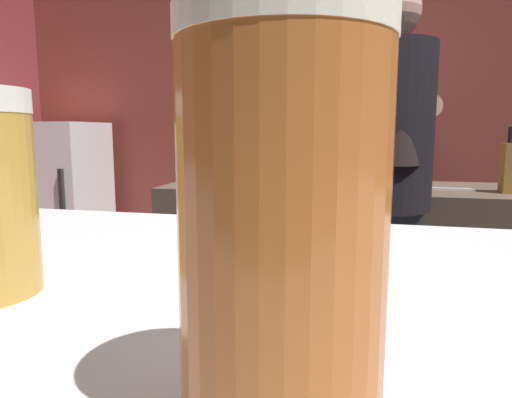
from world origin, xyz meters
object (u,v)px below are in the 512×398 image
(chefs_knife, at_px, (445,189))
(pint_glass_far, at_px, (283,228))
(mini_fridge, at_px, (65,201))
(bartender, at_px, (382,184))
(mixing_bowl, at_px, (265,178))
(bottle_olive_oil, at_px, (383,112))
(bottle_hot_sauce, at_px, (331,113))

(chefs_knife, relative_size, pint_glass_far, 1.61)
(mini_fridge, bearing_deg, bartender, -31.27)
(mixing_bowl, bearing_deg, bottle_olive_oil, 62.11)
(bartender, bearing_deg, chefs_knife, -51.24)
(bottle_hot_sauce, bearing_deg, pint_glass_far, -86.07)
(chefs_knife, bearing_deg, bartender, -124.66)
(chefs_knife, height_order, bottle_hot_sauce, bottle_hot_sauce)
(chefs_knife, relative_size, bottle_olive_oil, 1.14)
(mini_fridge, bearing_deg, bottle_olive_oil, 3.86)
(bartender, height_order, mixing_bowl, bartender)
(chefs_knife, height_order, pint_glass_far, pint_glass_far)
(bartender, distance_m, bottle_hot_sauce, 1.69)
(chefs_knife, distance_m, bottle_hot_sauce, 1.41)
(bottle_hot_sauce, bearing_deg, bottle_olive_oil, -8.67)
(chefs_knife, distance_m, pint_glass_far, 1.96)
(mixing_bowl, height_order, pint_glass_far, pint_glass_far)
(mini_fridge, bearing_deg, bottle_hot_sauce, 6.03)
(mixing_bowl, height_order, chefs_knife, mixing_bowl)
(mini_fridge, relative_size, chefs_knife, 5.07)
(pint_glass_far, xyz_separation_m, bottle_olive_oil, (0.14, 3.09, 0.17))
(mini_fridge, relative_size, bottle_hot_sauce, 6.01)
(bottle_olive_oil, bearing_deg, chefs_knife, -78.94)
(chefs_knife, xyz_separation_m, pint_glass_far, (-0.37, -1.91, 0.21))
(chefs_knife, relative_size, bottle_hot_sauce, 1.19)
(mini_fridge, distance_m, pint_glass_far, 3.73)
(bottle_olive_oil, height_order, bottle_hot_sauce, bottle_olive_oil)
(mixing_bowl, relative_size, bottle_olive_oil, 0.79)
(mini_fridge, height_order, mixing_bowl, mini_fridge)
(mini_fridge, xyz_separation_m, pint_glass_far, (2.25, -2.93, 0.50))
(mini_fridge, relative_size, bartender, 0.73)
(mixing_bowl, xyz_separation_m, bottle_hot_sauce, (0.23, 1.15, 0.35))
(mini_fridge, distance_m, mixing_bowl, 2.06)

